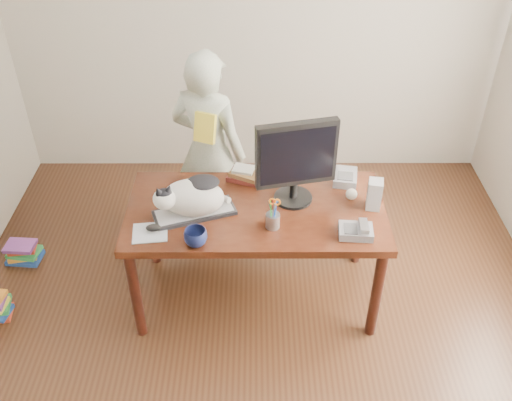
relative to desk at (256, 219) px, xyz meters
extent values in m
plane|color=black|center=(0.00, -0.68, -0.60)|extent=(4.50, 4.50, 0.00)
plane|color=beige|center=(0.00, 1.57, 0.75)|extent=(4.00, 0.00, 4.00)
cube|color=black|center=(0.00, -0.08, 0.12)|extent=(1.60, 0.80, 0.05)
cylinder|color=black|center=(-0.74, -0.42, -0.25)|extent=(0.07, 0.07, 0.70)
cylinder|color=black|center=(0.74, -0.42, -0.25)|extent=(0.07, 0.07, 0.70)
cylinder|color=black|center=(-0.74, 0.26, -0.25)|extent=(0.07, 0.07, 0.70)
cylinder|color=black|center=(0.74, 0.26, -0.25)|extent=(0.07, 0.07, 0.70)
cube|color=black|center=(0.00, 0.28, -0.20)|extent=(1.45, 0.03, 0.50)
cube|color=black|center=(-0.37, -0.13, 0.16)|extent=(0.53, 0.34, 0.02)
cube|color=silver|center=(-0.37, -0.13, 0.17)|extent=(0.48, 0.30, 0.01)
ellipsoid|color=silver|center=(-0.37, -0.13, 0.27)|extent=(0.43, 0.34, 0.23)
ellipsoid|color=silver|center=(-0.53, -0.21, 0.32)|extent=(0.17, 0.17, 0.13)
ellipsoid|color=black|center=(-0.53, -0.21, 0.36)|extent=(0.12, 0.11, 0.05)
cone|color=black|center=(-0.56, -0.23, 0.39)|extent=(0.08, 0.08, 0.08)
cone|color=black|center=(-0.50, -0.21, 0.39)|extent=(0.08, 0.07, 0.08)
ellipsoid|color=black|center=(-0.31, -0.11, 0.37)|extent=(0.24, 0.21, 0.05)
cylinder|color=silver|center=(-0.22, -0.02, 0.20)|extent=(0.14, 0.13, 0.05)
cylinder|color=black|center=(0.23, 0.02, 0.16)|extent=(0.29, 0.29, 0.02)
cylinder|color=black|center=(0.23, 0.02, 0.22)|extent=(0.06, 0.06, 0.11)
cube|color=black|center=(0.24, 0.00, 0.50)|extent=(0.50, 0.17, 0.42)
cube|color=black|center=(0.25, -0.03, 0.50)|extent=(0.44, 0.11, 0.35)
cylinder|color=#96969C|center=(0.10, -0.25, 0.19)|extent=(0.10, 0.10, 0.09)
cylinder|color=black|center=(0.08, -0.24, 0.27)|extent=(0.03, 0.03, 0.14)
cylinder|color=#0C3CAD|center=(0.11, -0.27, 0.27)|extent=(0.03, 0.03, 0.14)
cylinder|color=#B51926|center=(0.10, -0.24, 0.27)|extent=(0.01, 0.04, 0.14)
cylinder|color=#198128|center=(0.09, -0.27, 0.27)|extent=(0.02, 0.03, 0.14)
cylinder|color=#AAA9AE|center=(0.10, -0.26, 0.28)|extent=(0.01, 0.02, 0.10)
cylinder|color=#AAA9AE|center=(0.11, -0.26, 0.28)|extent=(0.02, 0.02, 0.10)
torus|color=orange|center=(0.09, -0.26, 0.34)|extent=(0.05, 0.03, 0.04)
torus|color=orange|center=(0.12, -0.26, 0.34)|extent=(0.05, 0.03, 0.04)
cube|color=silver|center=(-0.62, -0.31, 0.15)|extent=(0.22, 0.21, 0.00)
ellipsoid|color=black|center=(-0.60, -0.29, 0.17)|extent=(0.10, 0.07, 0.04)
imported|color=#0D1335|center=(-0.34, -0.41, 0.20)|extent=(0.17, 0.17, 0.10)
cube|color=slate|center=(0.58, -0.33, 0.17)|extent=(0.21, 0.16, 0.05)
cube|color=#424245|center=(0.55, -0.34, 0.20)|extent=(0.08, 0.10, 0.01)
cube|color=#AAA9AE|center=(0.62, -0.32, 0.21)|extent=(0.06, 0.17, 0.06)
cube|color=#A0A0A2|center=(0.72, -0.06, 0.24)|extent=(0.10, 0.11, 0.19)
sphere|color=white|center=(0.60, 0.02, 0.18)|extent=(0.07, 0.07, 0.07)
cube|color=#491713|center=(-0.07, 0.25, 0.16)|extent=(0.25, 0.22, 0.03)
cube|color=brown|center=(-0.06, 0.24, 0.20)|extent=(0.24, 0.22, 0.03)
cube|color=silver|center=(-0.08, 0.25, 0.22)|extent=(0.16, 0.14, 0.02)
cube|color=slate|center=(0.59, 0.22, 0.18)|extent=(0.18, 0.22, 0.05)
cube|color=#424245|center=(0.58, 0.19, 0.21)|extent=(0.12, 0.12, 0.01)
imported|color=silver|center=(-0.33, 0.57, 0.16)|extent=(0.65, 0.55, 1.52)
cube|color=yellow|center=(-0.33, 0.40, 0.45)|extent=(0.17, 0.13, 0.20)
cube|color=navy|center=(-1.72, 0.27, -0.59)|extent=(0.25, 0.19, 0.03)
cube|color=orange|center=(-1.73, 0.28, -0.55)|extent=(0.22, 0.19, 0.03)
cube|color=#2A8C3E|center=(-1.71, 0.27, -0.52)|extent=(0.24, 0.19, 0.03)
cube|color=#B6311A|center=(-1.72, 0.28, -0.49)|extent=(0.21, 0.16, 0.03)
cube|color=#74388C|center=(-1.73, 0.27, -0.46)|extent=(0.22, 0.17, 0.03)
camera|label=1|loc=(0.00, -2.86, 2.31)|focal=40.00mm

